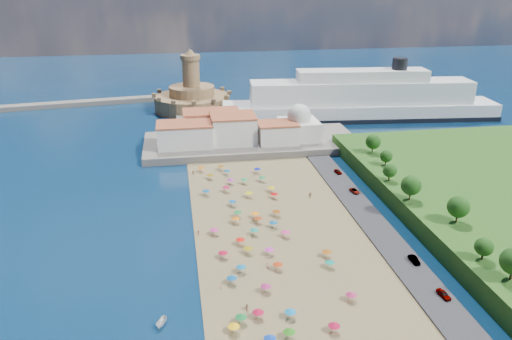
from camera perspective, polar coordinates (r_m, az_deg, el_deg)
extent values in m
plane|color=#071938|center=(145.23, 0.05, -6.61)|extent=(700.00, 700.00, 0.00)
cube|color=#59544C|center=(212.58, -0.51, 3.14)|extent=(90.00, 36.00, 3.00)
cube|color=#59544C|center=(243.99, -6.93, 5.34)|extent=(18.00, 70.00, 2.40)
cube|color=#59544C|center=(300.79, -26.49, 6.34)|extent=(199.03, 34.77, 2.60)
cube|color=silver|center=(204.67, -8.13, 3.96)|extent=(22.00, 14.00, 9.00)
cube|color=silver|center=(207.55, -2.62, 4.69)|extent=(18.00, 16.00, 11.00)
cube|color=silver|center=(206.99, 2.48, 4.21)|extent=(16.00, 12.00, 8.00)
cube|color=silver|center=(218.43, -5.10, 5.35)|extent=(24.00, 14.00, 10.00)
cube|color=silver|center=(212.91, 4.91, 4.65)|extent=(16.00, 16.00, 8.00)
sphere|color=silver|center=(211.26, 4.96, 6.20)|extent=(10.00, 10.00, 10.00)
cylinder|color=silver|center=(210.29, 4.99, 7.20)|extent=(1.20, 1.20, 1.60)
cylinder|color=#A38151|center=(272.26, -7.28, 7.63)|extent=(40.00, 40.00, 8.00)
cylinder|color=#A38151|center=(270.79, -7.35, 8.97)|extent=(24.00, 24.00, 5.00)
cylinder|color=#A38151|center=(268.92, -7.44, 10.94)|extent=(9.00, 9.00, 14.00)
cylinder|color=#A38151|center=(267.57, -7.53, 12.67)|extent=(10.40, 10.40, 2.40)
cone|color=#A38151|center=(267.18, -7.56, 13.24)|extent=(6.00, 6.00, 3.00)
cube|color=black|center=(259.34, 11.69, 6.00)|extent=(139.80, 32.97, 2.23)
cube|color=silver|center=(258.58, 11.74, 6.64)|extent=(138.77, 32.48, 8.25)
cube|color=silver|center=(256.35, 11.91, 8.72)|extent=(111.05, 26.35, 11.00)
cube|color=silver|center=(254.72, 12.05, 10.53)|extent=(65.07, 18.56, 5.50)
cylinder|color=black|center=(259.45, 16.12, 11.60)|extent=(7.33, 7.33, 5.50)
cylinder|color=gray|center=(110.18, 3.93, -16.12)|extent=(0.07, 0.07, 2.00)
cone|color=#0D6EAE|center=(109.63, 3.94, -15.75)|extent=(2.50, 2.50, 0.60)
cylinder|color=gray|center=(144.40, 2.01, -6.24)|extent=(0.07, 0.07, 2.00)
cone|color=#0E5787|center=(143.98, 2.01, -5.92)|extent=(2.50, 2.50, 0.60)
cylinder|color=gray|center=(149.46, -0.12, -5.21)|extent=(0.07, 0.07, 2.00)
cone|color=orange|center=(149.06, -0.12, -4.90)|extent=(2.50, 2.50, 0.60)
cylinder|color=gray|center=(130.01, -3.78, -9.66)|extent=(0.07, 0.07, 2.00)
cone|color=#A80D2B|center=(129.55, -3.79, -9.32)|extent=(2.50, 2.50, 0.60)
cylinder|color=gray|center=(146.81, -2.36, -5.75)|extent=(0.07, 0.07, 2.00)
cone|color=orange|center=(146.40, -2.37, -5.44)|extent=(2.50, 2.50, 0.60)
cylinder|color=gray|center=(185.92, -4.00, 0.26)|extent=(0.07, 0.07, 2.00)
cone|color=#85500C|center=(185.59, -4.01, 0.52)|extent=(2.50, 2.50, 0.60)
cylinder|color=gray|center=(120.31, -2.78, -12.47)|extent=(0.07, 0.07, 2.00)
cone|color=#0B5091|center=(119.81, -2.79, -12.11)|extent=(2.50, 2.50, 0.60)
cylinder|color=gray|center=(150.80, 2.34, -4.97)|extent=(0.07, 0.07, 2.00)
cone|color=#843F0C|center=(150.40, 2.35, -4.67)|extent=(2.50, 2.50, 0.60)
cylinder|color=gray|center=(131.49, 8.09, -9.46)|extent=(0.07, 0.07, 2.00)
cone|color=#9F4F0E|center=(131.03, 8.11, -9.12)|extent=(2.50, 2.50, 0.60)
cylinder|color=gray|center=(175.16, 0.70, -1.06)|extent=(0.07, 0.07, 2.00)
cone|color=#167C3D|center=(174.82, 0.70, -0.78)|extent=(2.50, 2.50, 0.60)
cylinder|color=gray|center=(140.93, -4.78, -7.05)|extent=(0.07, 0.07, 2.00)
cone|color=#BE287E|center=(140.51, -4.79, -6.73)|extent=(2.50, 2.50, 0.60)
cylinder|color=gray|center=(181.41, -3.32, -0.28)|extent=(0.07, 0.07, 2.00)
cone|color=#0D4F7C|center=(181.08, -3.33, -0.01)|extent=(2.50, 2.50, 0.60)
cone|color=#0D39AE|center=(102.94, 1.60, -18.58)|extent=(2.50, 2.50, 0.60)
cylinder|color=gray|center=(173.49, -1.35, -1.29)|extent=(0.07, 0.07, 2.00)
cone|color=#168148|center=(173.14, -1.35, -1.02)|extent=(2.50, 2.50, 0.60)
cylinder|color=gray|center=(157.20, -2.71, -3.83)|extent=(0.07, 0.07, 2.00)
cone|color=#0B5198|center=(156.81, -2.71, -3.53)|extent=(2.50, 2.50, 0.60)
cylinder|color=gray|center=(150.37, -2.11, -5.05)|extent=(0.07, 0.07, 2.00)
cone|color=#157B32|center=(149.97, -2.12, -4.74)|extent=(2.50, 2.50, 0.60)
cylinder|color=gray|center=(162.27, 2.11, -2.97)|extent=(0.07, 0.07, 2.00)
cone|color=red|center=(161.90, 2.11, -2.68)|extent=(2.50, 2.50, 0.60)
cylinder|color=gray|center=(127.23, 8.42, -10.63)|extent=(0.07, 0.07, 2.00)
cone|color=#0E806A|center=(126.76, 8.44, -10.28)|extent=(2.50, 2.50, 0.60)
cylinder|color=gray|center=(167.15, 1.73, -2.21)|extent=(0.07, 0.07, 2.00)
cone|color=#C9B60A|center=(166.79, 1.74, -1.93)|extent=(2.50, 2.50, 0.60)
cylinder|color=gray|center=(139.57, 3.39, -7.31)|extent=(0.07, 0.07, 2.00)
cone|color=#CC2B78|center=(139.14, 3.40, -6.99)|extent=(2.50, 2.50, 0.60)
cylinder|color=gray|center=(116.69, 10.79, -14.08)|extent=(0.07, 0.07, 2.00)
cone|color=#9A214E|center=(116.18, 10.82, -13.72)|extent=(2.50, 2.50, 0.60)
cylinder|color=gray|center=(146.72, 0.23, -5.75)|extent=(0.07, 0.07, 2.00)
cone|color=#99360D|center=(146.31, 0.23, -5.44)|extent=(2.50, 2.50, 0.60)
cylinder|color=gray|center=(185.00, -6.32, 0.07)|extent=(0.07, 0.07, 2.00)
cone|color=#CD5D09|center=(184.68, -6.34, 0.33)|extent=(2.50, 2.50, 0.60)
cylinder|color=gray|center=(167.46, -3.44, -2.19)|extent=(0.07, 0.07, 2.00)
cone|color=#B00E3E|center=(167.10, -3.44, -1.91)|extent=(2.50, 2.50, 0.60)
cylinder|color=gray|center=(177.87, -5.26, -0.79)|extent=(0.07, 0.07, 2.00)
cone|color=#7C640B|center=(177.53, -5.27, -0.52)|extent=(2.50, 2.50, 0.60)
cylinder|color=gray|center=(108.64, -1.74, -16.70)|extent=(0.07, 0.07, 2.00)
cone|color=#136E2B|center=(108.08, -1.74, -16.32)|extent=(2.50, 2.50, 0.60)
cylinder|color=gray|center=(135.72, -1.82, -8.18)|extent=(0.07, 0.07, 2.00)
cone|color=red|center=(135.28, -1.82, -7.85)|extent=(2.50, 2.50, 0.60)
cylinder|color=gray|center=(140.38, -0.20, -7.09)|extent=(0.07, 0.07, 2.00)
cone|color=#0E836A|center=(139.96, -0.20, -6.76)|extent=(2.50, 2.50, 0.60)
cylinder|color=gray|center=(124.17, -1.72, -11.26)|extent=(0.07, 0.07, 2.00)
cone|color=#106398|center=(123.68, -1.72, -10.91)|extent=(2.50, 2.50, 0.60)
cylinder|color=gray|center=(105.23, 3.80, -18.22)|extent=(0.07, 0.07, 2.00)
cone|color=#247314|center=(104.65, 3.81, -17.84)|extent=(2.50, 2.50, 0.60)
cylinder|color=gray|center=(117.45, 1.13, -13.39)|extent=(0.07, 0.07, 2.00)
cone|color=#9C2160|center=(116.94, 1.13, -13.02)|extent=(2.50, 2.50, 0.60)
cylinder|color=gray|center=(125.26, 2.51, -10.95)|extent=(0.07, 0.07, 2.00)
cone|color=#B8330E|center=(124.78, 2.51, -10.60)|extent=(2.50, 2.50, 0.60)
cylinder|color=gray|center=(106.37, -2.56, -17.68)|extent=(0.07, 0.07, 2.00)
cone|color=yellow|center=(105.80, -2.57, -17.30)|extent=(2.50, 2.50, 0.60)
cylinder|color=gray|center=(165.24, -5.73, -2.60)|extent=(0.07, 0.07, 2.00)
cone|color=#0E5289|center=(164.88, -5.74, -2.32)|extent=(2.50, 2.50, 0.60)
cylinder|color=gray|center=(173.28, -2.94, -1.34)|extent=(0.07, 0.07, 2.00)
cone|color=#B627AA|center=(172.93, -2.95, -1.07)|extent=(2.50, 2.50, 0.60)
cylinder|color=gray|center=(163.09, -0.81, -2.83)|extent=(0.07, 0.07, 2.00)
cone|color=#CCC70B|center=(162.72, -0.81, -2.54)|extent=(2.50, 2.50, 0.60)
cylinder|color=gray|center=(182.79, 0.15, -0.07)|extent=(0.07, 0.07, 2.00)
cone|color=#0C15A6|center=(182.46, 0.15, 0.20)|extent=(2.50, 2.50, 0.60)
cylinder|color=gray|center=(107.60, 8.90, -17.43)|extent=(0.07, 0.07, 2.00)
cone|color=#A30D31|center=(107.05, 8.92, -17.05)|extent=(2.50, 2.50, 0.60)
cylinder|color=gray|center=(131.68, -0.93, -9.18)|extent=(0.07, 0.07, 2.00)
cone|color=#9A840E|center=(131.22, -0.93, -8.84)|extent=(2.50, 2.50, 0.60)
cylinder|color=gray|center=(131.17, 1.53, -9.31)|extent=(0.07, 0.07, 2.00)
cone|color=#C42AA6|center=(130.71, 1.54, -8.97)|extent=(2.50, 2.50, 0.60)
cylinder|color=gray|center=(109.83, 0.25, -16.20)|extent=(0.07, 0.07, 2.00)
cone|color=#A30D2D|center=(109.28, 0.25, -15.83)|extent=(2.50, 2.50, 0.60)
imported|color=tan|center=(112.27, -1.07, -15.35)|extent=(1.51, 1.38, 1.68)
imported|color=tan|center=(118.60, -4.07, -13.18)|extent=(0.69, 0.63, 1.57)
imported|color=tan|center=(182.97, -7.20, -0.26)|extent=(1.11, 0.94, 1.78)
imported|color=tan|center=(141.36, -6.59, -7.12)|extent=(0.82, 0.93, 1.59)
imported|color=tan|center=(179.48, -0.18, -0.51)|extent=(0.75, 1.22, 1.82)
imported|color=tan|center=(126.21, 1.33, -10.78)|extent=(0.90, 0.76, 1.57)
imported|color=tan|center=(164.26, 6.20, -2.83)|extent=(1.67, 0.74, 1.74)
imported|color=white|center=(110.32, -10.74, -16.78)|extent=(2.97, 4.14, 1.50)
imported|color=gray|center=(183.99, 9.36, -0.17)|extent=(2.26, 4.21, 1.36)
imported|color=gray|center=(122.93, 20.67, -13.13)|extent=(2.11, 4.20, 1.37)
imported|color=gray|center=(168.90, 11.19, -2.35)|extent=(2.63, 4.58, 1.20)
imported|color=gray|center=(133.60, 17.62, -9.74)|extent=(1.65, 4.28, 1.39)
cylinder|color=#382314|center=(124.17, 27.16, -10.44)|extent=(0.50, 0.50, 3.31)
cylinder|color=#382314|center=(129.59, 24.46, -8.82)|extent=(0.50, 0.50, 2.42)
sphere|color=#14380F|center=(128.57, 24.61, -7.98)|extent=(4.36, 4.36, 4.36)
cylinder|color=#382314|center=(144.97, 21.97, -4.97)|extent=(0.50, 0.50, 3.30)
sphere|color=#14380F|center=(143.75, 22.13, -3.91)|extent=(5.93, 5.93, 5.93)
cylinder|color=#382314|center=(154.42, 17.18, -2.70)|extent=(0.50, 0.50, 3.32)
sphere|color=#14380F|center=(153.27, 17.30, -1.68)|extent=(5.97, 5.97, 5.97)
cylinder|color=#382314|center=(166.84, 14.98, -0.78)|extent=(0.50, 0.50, 2.53)
sphere|color=#14380F|center=(166.02, 15.05, -0.05)|extent=(4.56, 4.56, 4.56)
cylinder|color=#382314|center=(180.00, 14.60, 0.89)|extent=(0.50, 0.50, 2.44)
sphere|color=#14380F|center=(179.26, 14.67, 1.55)|extent=(4.39, 4.39, 4.39)
cylinder|color=#382314|center=(191.50, 13.18, 2.38)|extent=(0.50, 0.50, 3.11)
sphere|color=#14380F|center=(190.63, 13.25, 3.17)|extent=(5.60, 5.60, 5.60)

